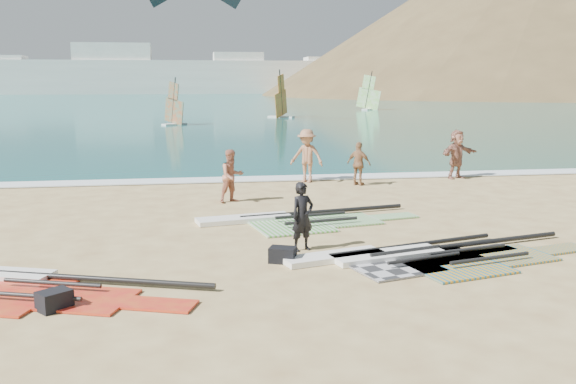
{
  "coord_description": "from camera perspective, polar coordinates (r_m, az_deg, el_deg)",
  "views": [
    {
      "loc": [
        -3.12,
        -11.04,
        3.7
      ],
      "look_at": [
        -0.73,
        4.0,
        1.0
      ],
      "focal_mm": 40.0,
      "sensor_mm": 36.0,
      "label": 1
    }
  ],
  "objects": [
    {
      "name": "ground",
      "position": [
        12.05,
        6.48,
        -7.89
      ],
      "size": [
        300.0,
        300.0,
        0.0
      ],
      "primitive_type": "plane",
      "color": "tan",
      "rests_on": "ground"
    },
    {
      "name": "sea",
      "position": [
        143.12,
        -7.86,
        8.47
      ],
      "size": [
        300.0,
        240.0,
        0.06
      ],
      "primitive_type": "cube",
      "color": "#0B4F4F",
      "rests_on": "ground"
    },
    {
      "name": "surf_line",
      "position": [
        23.83,
        -1.4,
        1.12
      ],
      "size": [
        300.0,
        1.2,
        0.04
      ],
      "primitive_type": "cube",
      "color": "white",
      "rests_on": "ground"
    },
    {
      "name": "far_town",
      "position": [
        161.53,
        -13.72,
        10.05
      ],
      "size": [
        160.0,
        8.0,
        12.0
      ],
      "color": "white",
      "rests_on": "ground"
    },
    {
      "name": "headland_main",
      "position": [
        166.34,
        23.2,
        7.97
      ],
      "size": [
        143.0,
        143.0,
        45.0
      ],
      "primitive_type": "cone",
      "color": "brown",
      "rests_on": "ground"
    },
    {
      "name": "rig_grey",
      "position": [
        13.5,
        8.74,
        -5.75
      ],
      "size": [
        5.26,
        2.82,
        0.2
      ],
      "rotation": [
        0.0,
        0.0,
        0.28
      ],
      "color": "#28292B",
      "rests_on": "ground"
    },
    {
      "name": "rig_green",
      "position": [
        16.79,
        0.41,
        -2.5
      ],
      "size": [
        6.0,
        2.89,
        0.2
      ],
      "rotation": [
        0.0,
        0.0,
        0.19
      ],
      "color": "green",
      "rests_on": "ground"
    },
    {
      "name": "rig_orange",
      "position": [
        13.83,
        13.93,
        -5.55
      ],
      "size": [
        5.85,
        2.99,
        0.2
      ],
      "rotation": [
        0.0,
        0.0,
        0.24
      ],
      "color": "orange",
      "rests_on": "ground"
    },
    {
      "name": "rig_red",
      "position": [
        12.42,
        -21.84,
        -7.77
      ],
      "size": [
        5.34,
        3.24,
        0.2
      ],
      "rotation": [
        0.0,
        0.0,
        -0.35
      ],
      "color": "red",
      "rests_on": "ground"
    },
    {
      "name": "gear_bag_near",
      "position": [
        11.18,
        -20.05,
        -9.02
      ],
      "size": [
        0.62,
        0.6,
        0.32
      ],
      "primitive_type": "cube",
      "rotation": [
        0.0,
        0.0,
        0.68
      ],
      "color": "black",
      "rests_on": "ground"
    },
    {
      "name": "gear_bag_far",
      "position": [
        13.12,
        -0.48,
        -5.6
      ],
      "size": [
        0.63,
        0.54,
        0.32
      ],
      "primitive_type": "cube",
      "rotation": [
        0.0,
        0.0,
        -0.38
      ],
      "color": "black",
      "rests_on": "ground"
    },
    {
      "name": "person_wetsuit",
      "position": [
        13.89,
        1.29,
        -2.19
      ],
      "size": [
        0.65,
        0.56,
        1.51
      ],
      "primitive_type": "imported",
      "rotation": [
        0.0,
        0.0,
        0.43
      ],
      "color": "black",
      "rests_on": "ground"
    },
    {
      "name": "beachgoer_left",
      "position": [
        19.4,
        -5.02,
        1.43
      ],
      "size": [
        0.97,
        0.89,
        1.61
      ],
      "primitive_type": "imported",
      "rotation": [
        0.0,
        0.0,
        0.45
      ],
      "color": "#B76E54",
      "rests_on": "ground"
    },
    {
      "name": "beachgoer_mid",
      "position": [
        23.1,
        1.68,
        3.24
      ],
      "size": [
        1.43,
        1.26,
        1.92
      ],
      "primitive_type": "imported",
      "rotation": [
        0.0,
        0.0,
        -0.56
      ],
      "color": "#9D694A",
      "rests_on": "ground"
    },
    {
      "name": "beachgoer_back",
      "position": [
        22.57,
        6.32,
        2.51
      ],
      "size": [
        0.91,
        0.88,
        1.53
      ],
      "primitive_type": "imported",
      "rotation": [
        0.0,
        0.0,
        2.4
      ],
      "color": "#9C6E48",
      "rests_on": "ground"
    },
    {
      "name": "beachgoer_right",
      "position": [
        24.8,
        14.77,
        3.28
      ],
      "size": [
        1.78,
        1.17,
        1.83
      ],
      "primitive_type": "imported",
      "rotation": [
        0.0,
        0.0,
        0.41
      ],
      "color": "#9D6654",
      "rests_on": "ground"
    },
    {
      "name": "windsurfer_left",
      "position": [
        52.52,
        -10.1,
        7.12
      ],
      "size": [
        2.04,
        2.08,
        3.84
      ],
      "rotation": [
        0.0,
        0.0,
        0.65
      ],
      "color": "white",
      "rests_on": "ground"
    },
    {
      "name": "windsurfer_centre",
      "position": [
        61.57,
        -0.62,
        7.84
      ],
      "size": [
        2.54,
        2.68,
        4.59
      ],
      "rotation": [
        0.0,
        0.0,
        -0.54
      ],
      "color": "white",
      "rests_on": "ground"
    },
    {
      "name": "windsurfer_right",
      "position": [
        77.42,
        7.16,
        8.21
      ],
      "size": [
        2.52,
        2.46,
        4.6
      ],
      "rotation": [
        0.0,
        0.0,
        0.94
      ],
      "color": "white",
      "rests_on": "ground"
    }
  ]
}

